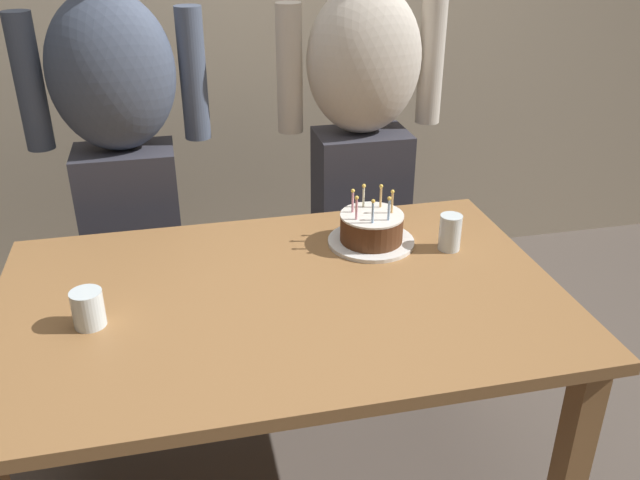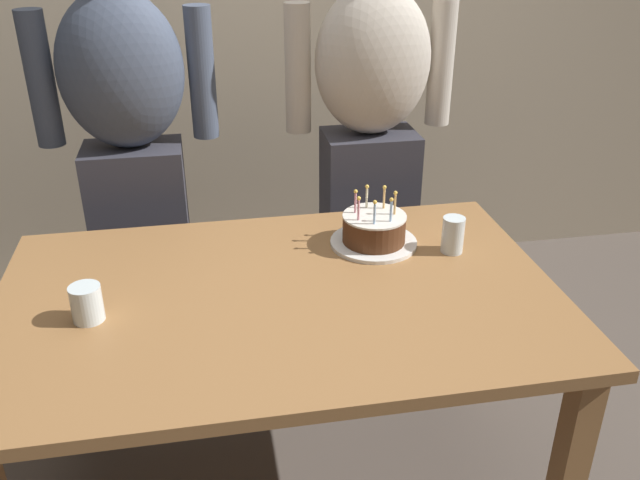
% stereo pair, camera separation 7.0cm
% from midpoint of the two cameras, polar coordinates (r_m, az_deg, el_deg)
% --- Properties ---
extents(dining_table, '(1.50, 0.96, 0.74)m').
position_cam_midpoint_polar(dining_table, '(1.86, -2.29, -6.99)').
color(dining_table, olive).
rests_on(dining_table, ground_plane).
extents(birthday_cake, '(0.26, 0.26, 0.17)m').
position_cam_midpoint_polar(birthday_cake, '(2.04, 5.56, 0.76)').
color(birthday_cake, white).
rests_on(birthday_cake, dining_table).
extents(water_glass_near, '(0.08, 0.08, 0.09)m').
position_cam_midpoint_polar(water_glass_near, '(1.76, -18.05, -5.12)').
color(water_glass_near, silver).
rests_on(water_glass_near, dining_table).
extents(water_glass_far, '(0.07, 0.07, 0.11)m').
position_cam_midpoint_polar(water_glass_far, '(2.04, 12.13, 0.42)').
color(water_glass_far, silver).
rests_on(water_glass_far, dining_table).
extents(person_man_bearded, '(0.61, 0.27, 1.66)m').
position_cam_midpoint_polar(person_man_bearded, '(2.44, -14.77, 6.62)').
color(person_man_bearded, '#33333D').
rests_on(person_man_bearded, ground_plane).
extents(person_woman_cardigan, '(0.61, 0.27, 1.66)m').
position_cam_midpoint_polar(person_woman_cardigan, '(2.51, 5.05, 8.01)').
color(person_woman_cardigan, '#33333D').
rests_on(person_woman_cardigan, ground_plane).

